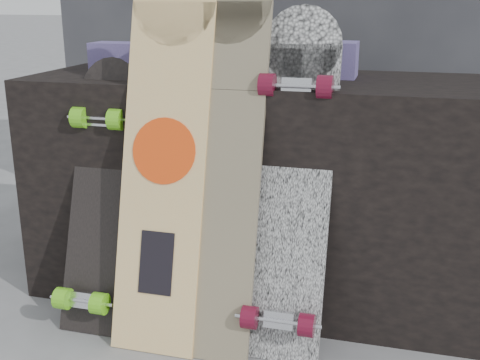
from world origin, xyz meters
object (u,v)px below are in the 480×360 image
(longboard_cascadia, at_px, (292,178))
(skateboard_dark, at_px, (98,192))
(longboard_celtic, at_px, (220,147))
(longboard_geisha, at_px, (165,145))
(vendor_table, at_px, (257,187))

(longboard_cascadia, relative_size, skateboard_dark, 1.20)
(longboard_celtic, height_order, skateboard_dark, longboard_celtic)
(longboard_geisha, bearing_deg, vendor_table, 58.58)
(longboard_geisha, distance_m, skateboard_dark, 0.31)
(vendor_table, relative_size, longboard_celtic, 1.35)
(vendor_table, bearing_deg, longboard_geisha, -121.42)
(longboard_cascadia, bearing_deg, skateboard_dark, -178.18)
(longboard_geisha, relative_size, longboard_cascadia, 1.13)
(longboard_celtic, relative_size, longboard_cascadia, 1.13)
(vendor_table, distance_m, longboard_cascadia, 0.39)
(longboard_geisha, distance_m, longboard_celtic, 0.18)
(longboard_cascadia, bearing_deg, vendor_table, 120.15)
(vendor_table, xyz_separation_m, longboard_cascadia, (0.18, -0.31, 0.14))
(longboard_geisha, relative_size, longboard_celtic, 1.00)
(longboard_celtic, height_order, longboard_cascadia, longboard_celtic)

